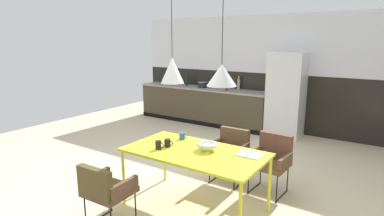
{
  "coord_description": "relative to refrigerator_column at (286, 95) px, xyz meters",
  "views": [
    {
      "loc": [
        2.63,
        -3.45,
        2.04
      ],
      "look_at": [
        -0.3,
        0.95,
        0.9
      ],
      "focal_mm": 29.28,
      "sensor_mm": 36.0,
      "label": 1
    }
  ],
  "objects": [
    {
      "name": "ground_plane",
      "position": [
        -0.64,
        -3.18,
        -0.91
      ],
      "size": [
        9.36,
        9.36,
        0.0
      ],
      "primitive_type": "plane",
      "color": "beige"
    },
    {
      "name": "back_wall_splashback_dark",
      "position": [
        -0.64,
        0.36,
        -0.25
      ],
      "size": [
        6.7,
        0.12,
        1.31
      ],
      "primitive_type": "cube",
      "color": "black",
      "rests_on": "ground"
    },
    {
      "name": "back_wall_panel_upper",
      "position": [
        -0.64,
        0.36,
        1.06
      ],
      "size": [
        6.7,
        0.12,
        1.31
      ],
      "primitive_type": "cube",
      "color": "white",
      "rests_on": "back_wall_splashback_dark"
    },
    {
      "name": "kitchen_counter",
      "position": [
        -2.11,
        -0.0,
        -0.46
      ],
      "size": [
        3.49,
        0.63,
        0.89
      ],
      "color": "#483E29",
      "rests_on": "ground"
    },
    {
      "name": "refrigerator_column",
      "position": [
        0.0,
        0.0,
        0.0
      ],
      "size": [
        0.72,
        0.6,
        1.81
      ],
      "primitive_type": "cube",
      "color": "silver",
      "rests_on": "ground"
    },
    {
      "name": "dining_table",
      "position": [
        0.04,
        -3.64,
        -0.21
      ],
      "size": [
        1.69,
        0.91,
        0.74
      ],
      "color": "yellow",
      "rests_on": "ground"
    },
    {
      "name": "armchair_far_side",
      "position": [
        0.04,
        -2.68,
        -0.4
      ],
      "size": [
        0.49,
        0.47,
        0.77
      ],
      "rotation": [
        0.0,
        0.0,
        3.14
      ],
      "color": "brown",
      "rests_on": "ground"
    },
    {
      "name": "armchair_corner_seat",
      "position": [
        -0.56,
        -4.53,
        -0.42
      ],
      "size": [
        0.5,
        0.49,
        0.74
      ],
      "rotation": [
        0.0,
        0.0,
        0.03
      ],
      "color": "brown",
      "rests_on": "ground"
    },
    {
      "name": "armchair_by_stool",
      "position": [
        0.66,
        -2.67,
        -0.4
      ],
      "size": [
        0.51,
        0.5,
        0.8
      ],
      "rotation": [
        0.0,
        0.0,
        3.08
      ],
      "color": "brown",
      "rests_on": "ground"
    },
    {
      "name": "fruit_bowl",
      "position": [
        0.15,
        -3.53,
        -0.1
      ],
      "size": [
        0.25,
        0.25,
        0.09
      ],
      "color": "silver",
      "rests_on": "dining_table"
    },
    {
      "name": "open_book",
      "position": [
        0.64,
        -3.39,
        -0.16
      ],
      "size": [
        0.28,
        0.24,
        0.02
      ],
      "color": "white",
      "rests_on": "dining_table"
    },
    {
      "name": "mug_tall_blue",
      "position": [
        -0.36,
        -3.34,
        -0.12
      ],
      "size": [
        0.12,
        0.08,
        0.09
      ],
      "color": "#335B93",
      "rests_on": "dining_table"
    },
    {
      "name": "mug_wide_latte",
      "position": [
        -0.37,
        -3.82,
        -0.11
      ],
      "size": [
        0.12,
        0.07,
        0.11
      ],
      "color": "black",
      "rests_on": "dining_table"
    },
    {
      "name": "mug_dark_espresso",
      "position": [
        -0.33,
        -3.69,
        -0.11
      ],
      "size": [
        0.13,
        0.08,
        0.1
      ],
      "color": "black",
      "rests_on": "dining_table"
    },
    {
      "name": "cooking_pot",
      "position": [
        -2.11,
        0.01,
        0.06
      ],
      "size": [
        0.23,
        0.23,
        0.16
      ],
      "color": "black",
      "rests_on": "kitchen_counter"
    },
    {
      "name": "bottle_oil_tall",
      "position": [
        -1.22,
        0.23,
        0.12
      ],
      "size": [
        0.06,
        0.06,
        0.32
      ],
      "color": "tan",
      "rests_on": "kitchen_counter"
    },
    {
      "name": "bottle_vinegar_dark",
      "position": [
        -2.65,
        0.09,
        0.11
      ],
      "size": [
        0.07,
        0.07,
        0.3
      ],
      "color": "#0F3319",
      "rests_on": "kitchen_counter"
    },
    {
      "name": "bottle_wine_green",
      "position": [
        -1.36,
        -0.12,
        0.12
      ],
      "size": [
        0.06,
        0.06,
        0.33
      ],
      "color": "maroon",
      "rests_on": "kitchen_counter"
    },
    {
      "name": "pendant_lamp_over_table_near",
      "position": [
        -0.3,
        -3.62,
        0.79
      ],
      "size": [
        0.28,
        0.28,
        1.03
      ],
      "color": "black"
    },
    {
      "name": "pendant_lamp_over_table_far",
      "position": [
        0.37,
        -3.62,
        0.77
      ],
      "size": [
        0.33,
        0.33,
        1.01
      ],
      "color": "black"
    }
  ]
}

